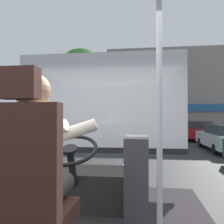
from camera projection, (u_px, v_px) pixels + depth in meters
The scene contains 11 objects.
ground at pixel (129, 155), 10.55m from camera, with size 18.00×44.00×0.06m.
driver_seat at pixel (27, 194), 1.42m from camera, with size 0.48×0.48×1.28m.
bus_driver at pixel (36, 155), 1.53m from camera, with size 0.74×0.51×0.86m.
steering_console at pixel (81, 186), 2.65m from camera, with size 1.10×0.98×0.81m.
handrail_pole at pixel (159, 112), 1.78m from camera, with size 0.04×0.04×2.08m.
fare_box at pixel (136, 183), 2.07m from camera, with size 0.21×0.22×0.83m.
windshield_panel at pixel (100, 113), 3.46m from camera, with size 2.50×0.08×1.48m.
street_tree at pixel (81, 74), 13.42m from camera, with size 2.76×2.76×5.55m.
shop_building at pixel (182, 94), 21.03m from camera, with size 12.85×4.38×7.35m.
parked_car_red at pixel (197, 130), 16.78m from camera, with size 1.90×3.98×1.35m.
parked_car_blue at pixel (182, 127), 22.16m from camera, with size 1.81×3.83×1.38m.
Camera 1 is at (0.62, -1.79, 1.70)m, focal length 37.80 mm.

